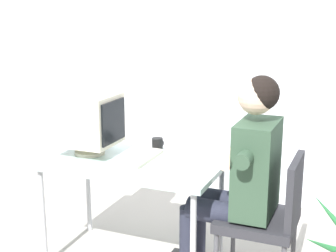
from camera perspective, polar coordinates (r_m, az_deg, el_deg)
name	(u,v)px	position (r m, az deg, el deg)	size (l,w,h in m)	color
wall_back	(237,28)	(4.26, 8.03, 11.15)	(8.00, 0.10, 3.00)	silver
desk	(133,168)	(3.22, -4.12, -4.92)	(1.16, 0.68, 0.72)	#B7B7BC
crt_monitor	(89,120)	(3.30, -9.14, 0.70)	(0.38, 0.34, 0.41)	beige
keyboard	(141,158)	(3.19, -3.19, -3.67)	(0.15, 0.40, 0.03)	beige
office_chair	(269,214)	(3.04, 11.59, -9.94)	(0.45, 0.45, 0.84)	#4C4C51
person_seated	(241,172)	(2.98, 8.50, -5.25)	(0.68, 0.60, 1.31)	#334C38
desk_mug	(158,144)	(3.38, -1.22, -2.12)	(0.08, 0.09, 0.09)	black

